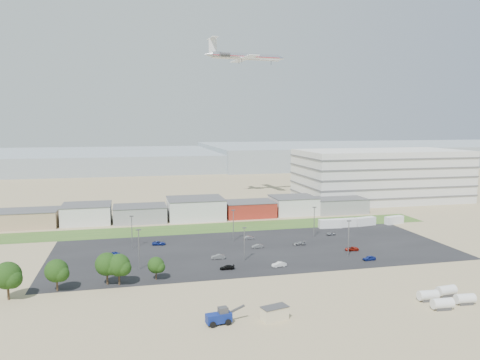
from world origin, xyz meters
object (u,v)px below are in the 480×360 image
object	(u,v)px
portable_shed	(275,313)
storage_tank_nw	(428,295)
parked_car_2	(369,258)
parked_car_11	(249,238)
parked_car_13	(279,264)
parked_car_4	(218,257)
parked_car_5	(113,254)
parked_car_7	(257,246)
tree_far_left	(7,278)
airliner	(246,56)
telehandler	(219,316)
parked_car_9	(159,243)
parked_car_0	(352,249)
parked_car_12	(299,243)
box_trailer_a	(330,224)
parked_car_8	(331,234)

from	to	relation	value
portable_shed	storage_tank_nw	size ratio (longest dim) A/B	1.24
parked_car_2	parked_car_11	xyz separation A→B (m)	(-26.82, 30.63, -0.06)
portable_shed	parked_car_13	xyz separation A→B (m)	(11.36, 32.13, -0.69)
portable_shed	parked_car_4	world-z (taller)	portable_shed
parked_car_5	parked_car_7	distance (m)	42.88
tree_far_left	parked_car_4	size ratio (longest dim) A/B	2.40
airliner	parked_car_5	world-z (taller)	airliner
telehandler	storage_tank_nw	world-z (taller)	telehandler
telehandler	parked_car_9	xyz separation A→B (m)	(-7.50, 62.01, -1.04)
portable_shed	parked_car_9	bearing A→B (deg)	91.89
parked_car_0	parked_car_11	size ratio (longest dim) A/B	1.18
parked_car_2	parked_car_7	distance (m)	33.48
parked_car_4	parked_car_7	size ratio (longest dim) A/B	1.11
parked_car_5	parked_car_9	size ratio (longest dim) A/B	0.87
storage_tank_nw	parked_car_12	distance (m)	51.50
parked_car_9	telehandler	bearing A→B (deg)	-165.57
parked_car_5	parked_car_0	bearing A→B (deg)	88.79
box_trailer_a	tree_far_left	distance (m)	109.21
tree_far_left	parked_car_4	bearing A→B (deg)	21.61
telehandler	parked_car_4	xyz separation A→B (m)	(7.93, 42.66, -0.98)
parked_car_4	parked_car_7	xyz separation A→B (m)	(13.89, 8.70, -0.07)
box_trailer_a	airliner	size ratio (longest dim) A/B	0.20
tree_far_left	telehandler	bearing A→B (deg)	-28.42
box_trailer_a	parked_car_5	world-z (taller)	box_trailer_a
tree_far_left	airliner	distance (m)	156.42
parked_car_11	parked_car_12	distance (m)	17.14
parked_car_4	parked_car_5	xyz separation A→B (m)	(-28.97, 9.91, -0.03)
telehandler	storage_tank_nw	xyz separation A→B (m)	(46.18, 1.26, -0.35)
parked_car_5	parked_car_13	bearing A→B (deg)	71.91
telehandler	parked_car_13	xyz separation A→B (m)	(22.40, 31.77, -0.98)
telehandler	parked_car_8	xyz separation A→B (m)	(50.71, 61.41, -1.08)
parked_car_2	tree_far_left	bearing A→B (deg)	-87.94
tree_far_left	parked_car_9	world-z (taller)	tree_far_left
telehandler	tree_far_left	bearing A→B (deg)	143.18
airliner	parked_car_4	distance (m)	122.87
airliner	parked_car_11	size ratio (longest dim) A/B	11.87
storage_tank_nw	parked_car_12	xyz separation A→B (m)	(-10.69, 50.37, -0.71)
box_trailer_a	parked_car_5	xyz separation A→B (m)	(-76.22, -19.64, -0.93)
parked_car_13	telehandler	bearing A→B (deg)	-43.08
parked_car_7	portable_shed	bearing A→B (deg)	-15.85
parked_car_4	parked_car_8	world-z (taller)	parked_car_4
parked_car_2	parked_car_13	size ratio (longest dim) A/B	0.95
storage_tank_nw	parked_car_0	size ratio (longest dim) A/B	1.04
parked_car_0	parked_car_2	xyz separation A→B (m)	(0.19, -10.29, 0.06)
box_trailer_a	parked_car_12	bearing A→B (deg)	-128.07
parked_car_0	parked_car_8	distance (m)	19.62
parked_car_0	storage_tank_nw	bearing A→B (deg)	4.48
telehandler	parked_car_12	bearing A→B (deg)	47.10
parked_car_2	parked_car_11	world-z (taller)	parked_car_2
parked_car_11	parked_car_12	xyz separation A→B (m)	(13.46, -10.60, -0.00)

